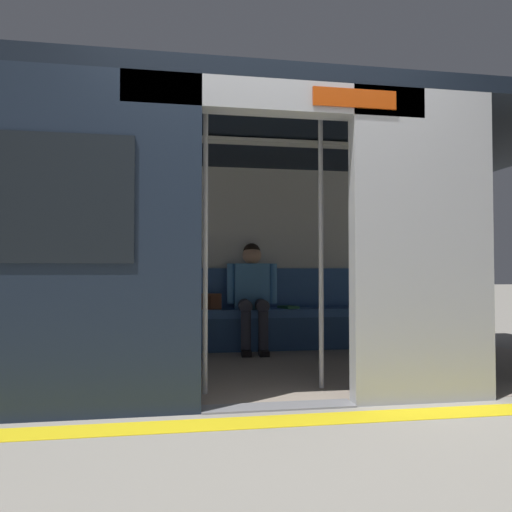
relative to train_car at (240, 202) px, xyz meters
The scene contains 9 objects.
ground_plane 1.96m from the train_car, 92.75° to the left, with size 60.00×60.00×0.00m, color gray.
platform_edge_strip 2.16m from the train_car, 92.23° to the left, with size 8.00×0.24×0.01m, color yellow.
train_car is the anchor object (origin of this frame).
bench_seat 1.59m from the train_car, 93.18° to the right, with size 3.14×0.44×0.45m.
person_seated 1.36m from the train_car, 105.31° to the right, with size 0.55×0.70×1.18m.
handbag 1.50m from the train_car, 81.36° to the right, with size 0.26×0.15×0.17m.
book 1.67m from the train_car, 122.16° to the right, with size 0.15×0.22×0.03m, color #33723F.
grab_pole_door 1.04m from the train_car, 66.86° to the left, with size 0.04×0.04×2.05m, color silver.
grab_pole_far 1.06m from the train_car, 120.84° to the left, with size 0.04×0.04×2.05m, color silver.
Camera 1 is at (0.70, 3.20, 0.85)m, focal length 36.06 mm.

